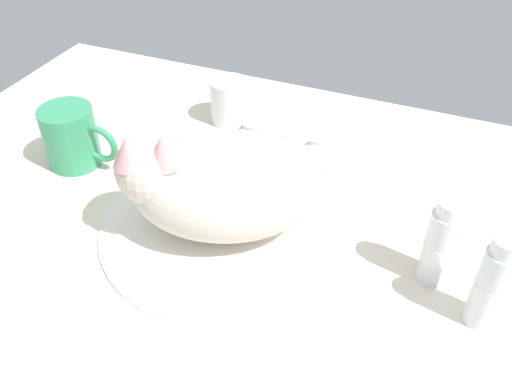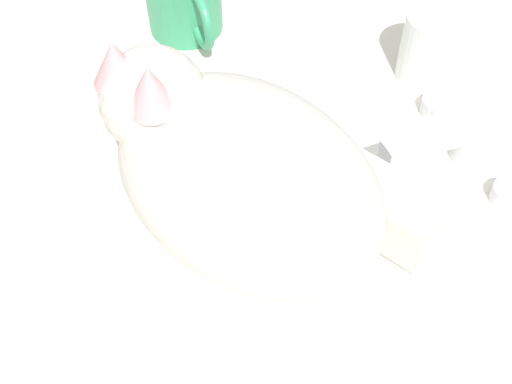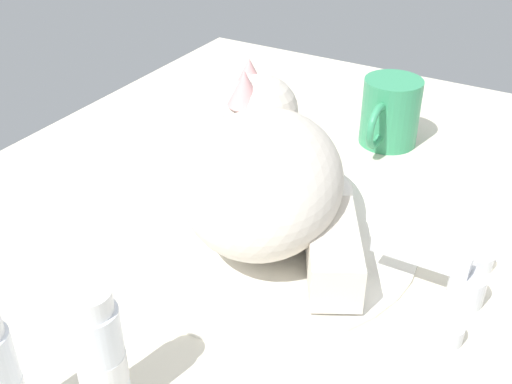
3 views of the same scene
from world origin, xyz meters
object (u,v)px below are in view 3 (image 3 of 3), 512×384
(coffee_mug, at_px, (390,113))
(toothpaste_bottle, at_px, (101,357))
(cat, at_px, (266,172))
(faucet, at_px, (450,277))

(coffee_mug, xyz_separation_m, toothpaste_bottle, (0.55, -0.03, 0.01))
(coffee_mug, bearing_deg, cat, -9.75)
(cat, relative_size, coffee_mug, 2.35)
(cat, height_order, toothpaste_bottle, cat)
(faucet, relative_size, toothpaste_bottle, 1.22)
(faucet, xyz_separation_m, cat, (-0.01, -0.21, 0.05))
(faucet, relative_size, cat, 0.51)
(cat, relative_size, toothpaste_bottle, 2.40)
(faucet, xyz_separation_m, toothpaste_bottle, (0.27, -0.20, 0.03))
(faucet, height_order, toothpaste_bottle, toothpaste_bottle)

